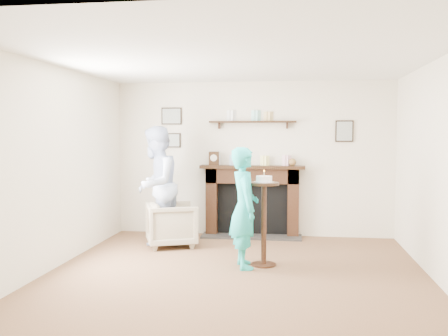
{
  "coord_description": "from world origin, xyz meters",
  "views": [
    {
      "loc": [
        0.67,
        -5.6,
        1.67
      ],
      "look_at": [
        -0.25,
        0.9,
        1.21
      ],
      "focal_mm": 40.0,
      "sensor_mm": 36.0,
      "label": 1
    }
  ],
  "objects_px": {
    "woman": "(244,267)",
    "pedestal_table": "(264,207)",
    "man": "(156,243)",
    "armchair": "(172,246)"
  },
  "relations": [
    {
      "from": "man",
      "to": "woman",
      "type": "distance_m",
      "value": 1.86
    },
    {
      "from": "woman",
      "to": "pedestal_table",
      "type": "bearing_deg",
      "value": -81.37
    },
    {
      "from": "man",
      "to": "armchair",
      "type": "bearing_deg",
      "value": 67.41
    },
    {
      "from": "woman",
      "to": "pedestal_table",
      "type": "height_order",
      "value": "pedestal_table"
    },
    {
      "from": "armchair",
      "to": "man",
      "type": "relative_size",
      "value": 0.4
    },
    {
      "from": "woman",
      "to": "pedestal_table",
      "type": "distance_m",
      "value": 0.79
    },
    {
      "from": "armchair",
      "to": "pedestal_table",
      "type": "distance_m",
      "value": 1.84
    },
    {
      "from": "armchair",
      "to": "man",
      "type": "xyz_separation_m",
      "value": [
        -0.28,
        0.14,
        0.0
      ]
    },
    {
      "from": "woman",
      "to": "pedestal_table",
      "type": "relative_size",
      "value": 1.24
    },
    {
      "from": "armchair",
      "to": "pedestal_table",
      "type": "relative_size",
      "value": 0.58
    }
  ]
}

